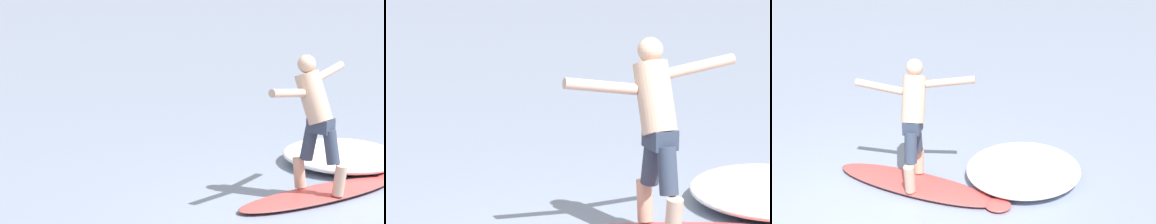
{
  "view_description": "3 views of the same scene",
  "coord_description": "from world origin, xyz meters",
  "views": [
    {
      "loc": [
        -7.38,
        -5.76,
        3.19
      ],
      "look_at": [
        -0.37,
        2.59,
        0.74
      ],
      "focal_mm": 85.0,
      "sensor_mm": 36.0,
      "label": 1
    },
    {
      "loc": [
        -1.71,
        -5.9,
        2.58
      ],
      "look_at": [
        -0.51,
        1.68,
        0.88
      ],
      "focal_mm": 85.0,
      "sensor_mm": 36.0,
      "label": 2
    },
    {
      "loc": [
        2.65,
        -4.5,
        3.39
      ],
      "look_at": [
        0.38,
        1.61,
        0.77
      ],
      "focal_mm": 50.0,
      "sensor_mm": 36.0,
      "label": 3
    }
  ],
  "objects": [
    {
      "name": "surfer",
      "position": [
        -0.01,
        0.9,
        0.97
      ],
      "size": [
        1.47,
        0.72,
        1.54
      ],
      "color": "tan",
      "rests_on": "surfboard"
    }
  ]
}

